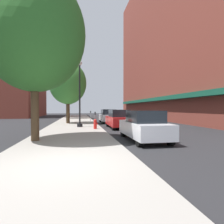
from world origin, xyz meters
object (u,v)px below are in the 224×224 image
fire_hydrant (95,124)px  tree_far (68,83)px  car_red (119,119)px  car_silver (108,116)px  parking_meter_near (95,117)px  tree_mid (34,34)px  parking_meter_far (91,114)px  lamppost (80,92)px  car_white (144,126)px  tree_near (68,91)px

fire_hydrant → tree_far: bearing=111.5°
car_red → car_silver: bearing=90.4°
fire_hydrant → parking_meter_near: (0.27, 3.30, 0.43)m
parking_meter_near → car_red: car_red is taller
car_red → tree_mid: bearing=-132.1°
parking_meter_far → tree_mid: tree_mid is taller
lamppost → car_silver: (3.45, 5.69, -2.39)m
tree_mid → car_white: bearing=-3.1°
tree_near → lamppost: bearing=-83.1°
tree_far → car_red: (4.73, -4.99, -3.77)m
lamppost → tree_far: bearing=106.0°
tree_mid → car_silver: tree_mid is taller
fire_hydrant → tree_near: size_ratio=0.12×
car_red → car_white: bearing=-89.6°
parking_meter_far → tree_far: bearing=-123.9°
parking_meter_near → tree_mid: (-3.79, -8.21, 4.63)m
fire_hydrant → tree_near: tree_near is taller
car_white → tree_mid: bearing=176.9°
parking_meter_far → car_silver: bearing=-56.0°
parking_meter_near → tree_far: (-2.78, 3.04, 3.63)m
parking_meter_near → car_silver: (1.95, 4.28, -0.14)m
parking_meter_far → parking_meter_near: bearing=-90.0°
lamppost → car_white: bearing=-64.1°
fire_hydrant → tree_mid: (-3.51, -4.92, 5.06)m
tree_far → car_red: tree_far is taller
parking_meter_near → fire_hydrant: bearing=-94.8°
lamppost → parking_meter_far: 9.00m
fire_hydrant → tree_mid: 7.88m
fire_hydrant → tree_near: bearing=100.2°
fire_hydrant → parking_meter_far: bearing=88.5°
parking_meter_near → car_white: 8.74m
tree_far → parking_meter_near: bearing=-47.6°
car_red → car_silver: 6.23m
parking_meter_near → tree_mid: 10.16m
fire_hydrant → car_white: size_ratio=0.18×
parking_meter_far → tree_mid: (-3.79, -15.39, 4.63)m
tree_near → car_silver: 11.39m
parking_meter_near → car_white: size_ratio=0.30×
tree_mid → tree_near: bearing=88.8°
tree_mid → car_white: 7.46m
parking_meter_near → car_red: bearing=-45.0°
lamppost → parking_meter_near: (1.50, 1.41, -2.25)m
tree_near → tree_far: tree_far is taller
parking_meter_near → tree_far: bearing=132.4°
tree_mid → tree_far: size_ratio=1.23×
parking_meter_far → car_white: car_white is taller
parking_meter_near → tree_mid: size_ratio=0.16×
lamppost → tree_near: bearing=96.9°
tree_near → car_red: tree_near is taller
tree_mid → car_red: size_ratio=1.96×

